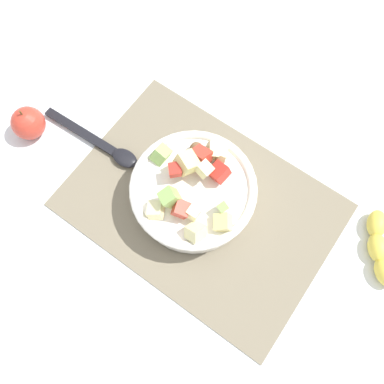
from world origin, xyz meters
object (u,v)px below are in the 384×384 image
Objects in this scene: salad_bowl at (192,193)px; serving_spoon at (105,146)px; whole_apple at (28,123)px; banana_whole at (380,248)px.

salad_bowl is 1.02× the size of serving_spoon.
salad_bowl is 0.37m from whole_apple.
banana_whole is at bearing -164.91° from whole_apple.
serving_spoon is at bearing 2.56° from salad_bowl.
serving_spoon is at bearing 13.51° from banana_whole.
salad_bowl reaches higher than serving_spoon.
serving_spoon is 2.91× the size of whole_apple.
salad_bowl is 0.36m from banana_whole.
serving_spoon is (0.21, 0.01, -0.04)m from salad_bowl.
salad_bowl reaches higher than banana_whole.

